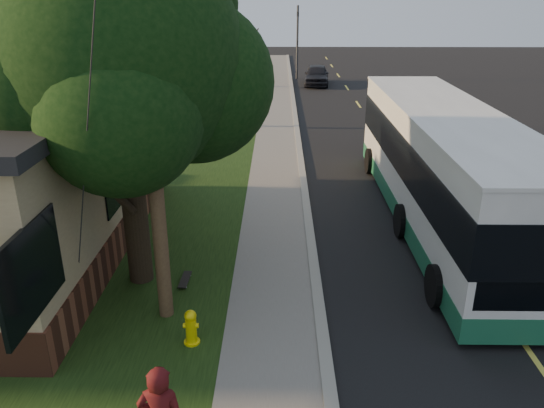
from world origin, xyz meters
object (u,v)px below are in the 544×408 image
(utility_pole, at_px, (148,102))
(traffic_signal, at_px, (297,37))
(dumpster, at_px, (48,162))
(bare_tree_near, at_px, (227,85))
(skateboard_main, at_px, (185,280))
(leafy_tree, at_px, (123,61))
(distant_car, at_px, (317,75))
(transit_bus, at_px, (444,165))
(fire_hydrant, at_px, (191,327))
(bare_tree_far, at_px, (250,59))

(utility_pole, distance_m, traffic_signal, 33.26)
(traffic_signal, xyz_separation_m, dumpster, (-9.91, -24.09, -2.49))
(bare_tree_near, xyz_separation_m, skateboard_main, (0.37, -15.65, -2.03))
(dumpster, bearing_deg, skateboard_main, -50.26)
(bare_tree_near, xyz_separation_m, dumpster, (-5.91, -8.09, -1.48))
(leafy_tree, relative_size, distant_car, 1.82)
(traffic_signal, bearing_deg, distant_car, -63.04)
(transit_bus, bearing_deg, leafy_tree, -156.66)
(bare_tree_near, distance_m, skateboard_main, 15.78)
(leafy_tree, bearing_deg, bare_tree_near, 87.50)
(fire_hydrant, distance_m, transit_bus, 9.05)
(leafy_tree, bearing_deg, distant_car, 78.06)
(leafy_tree, relative_size, traffic_signal, 1.42)
(traffic_signal, bearing_deg, transit_bus, -83.02)
(transit_bus, xyz_separation_m, dumpster, (-13.32, 3.78, -1.15))
(skateboard_main, bearing_deg, leafy_tree, 164.23)
(utility_pole, bearing_deg, bare_tree_far, 89.40)
(fire_hydrant, height_order, leafy_tree, leafy_tree)
(traffic_signal, distance_m, dumpster, 26.17)
(fire_hydrant, relative_size, utility_pole, 0.08)
(leafy_tree, xyz_separation_m, transit_bus, (8.08, 3.49, -3.35))
(transit_bus, bearing_deg, dumpster, 164.17)
(traffic_signal, relative_size, skateboard_main, 6.92)
(dumpster, xyz_separation_m, distant_car, (11.30, 21.36, 0.06))
(fire_hydrant, distance_m, utility_pole, 4.37)
(dumpster, bearing_deg, utility_pole, -55.61)
(fire_hydrant, bearing_deg, traffic_signal, 84.79)
(bare_tree_near, distance_m, dumpster, 10.13)
(transit_bus, relative_size, distant_car, 2.94)
(bare_tree_near, bearing_deg, leafy_tree, -92.50)
(distant_car, bearing_deg, fire_hydrant, -93.50)
(fire_hydrant, distance_m, bare_tree_near, 18.10)
(traffic_signal, xyz_separation_m, skateboard_main, (-3.63, -31.65, -3.04))
(bare_tree_far, xyz_separation_m, distant_car, (4.88, 1.28, -1.27))
(bare_tree_near, xyz_separation_m, bare_tree_far, (0.50, 12.00, -0.15))
(skateboard_main, xyz_separation_m, distant_car, (5.01, 28.92, 0.61))
(bare_tree_far, relative_size, traffic_signal, 0.73)
(transit_bus, height_order, distant_car, transit_bus)
(leafy_tree, relative_size, transit_bus, 0.62)
(skateboard_main, relative_size, distant_car, 0.19)
(bare_tree_near, relative_size, skateboard_main, 5.41)
(bare_tree_near, xyz_separation_m, distant_car, (5.38, 13.28, -1.42))
(transit_bus, xyz_separation_m, distant_car, (-2.02, 25.14, -1.09))
(bare_tree_far, bearing_deg, distant_car, 14.65)
(bare_tree_far, distance_m, skateboard_main, 27.71)
(transit_bus, bearing_deg, distant_car, 94.60)
(leafy_tree, height_order, skateboard_main, leafy_tree)
(distant_car, bearing_deg, bare_tree_near, -107.42)
(fire_hydrant, distance_m, leafy_tree, 5.65)
(fire_hydrant, height_order, distant_car, distant_car)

